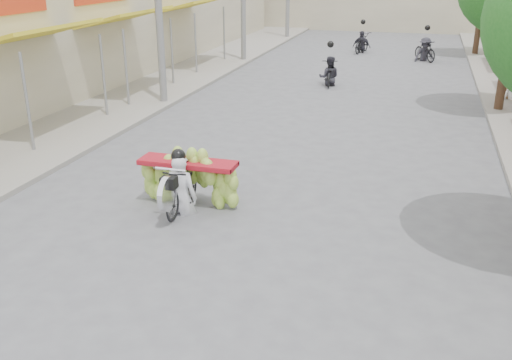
# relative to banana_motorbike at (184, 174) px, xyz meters

# --- Properties ---
(ground) EXTENTS (120.00, 120.00, 0.00)m
(ground) POSITION_rel_banana_motorbike_xyz_m (1.29, -4.14, -0.73)
(ground) COLOR #595A5F
(ground) RESTS_ON ground
(sidewalk_left) EXTENTS (4.00, 60.00, 0.12)m
(sidewalk_left) POSITION_rel_banana_motorbike_xyz_m (-5.71, 10.86, -0.67)
(sidewalk_left) COLOR gray
(sidewalk_left) RESTS_ON ground
(shophouse_row_left) EXTENTS (9.77, 40.00, 6.00)m
(shophouse_row_left) POSITION_rel_banana_motorbike_xyz_m (-10.69, 9.84, 2.27)
(shophouse_row_left) COLOR #B8AE91
(shophouse_row_left) RESTS_ON ground
(banana_motorbike) EXTENTS (2.20, 1.81, 2.19)m
(banana_motorbike) POSITION_rel_banana_motorbike_xyz_m (0.00, 0.00, 0.00)
(banana_motorbike) COLOR black
(banana_motorbike) RESTS_ON ground
(bg_motorbike_a) EXTENTS (0.85, 1.65, 1.95)m
(bg_motorbike_a) POSITION_rel_banana_motorbike_xyz_m (0.75, 12.53, 0.02)
(bg_motorbike_a) COLOR black
(bg_motorbike_a) RESTS_ON ground
(bg_motorbike_b) EXTENTS (1.38, 1.72, 1.95)m
(bg_motorbike_b) POSITION_rel_banana_motorbike_xyz_m (4.24, 19.44, 0.11)
(bg_motorbike_b) COLOR black
(bg_motorbike_b) RESTS_ON ground
(bg_motorbike_c) EXTENTS (1.06, 1.90, 1.95)m
(bg_motorbike_c) POSITION_rel_banana_motorbike_xyz_m (1.01, 21.30, 0.05)
(bg_motorbike_c) COLOR black
(bg_motorbike_c) RESTS_ON ground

